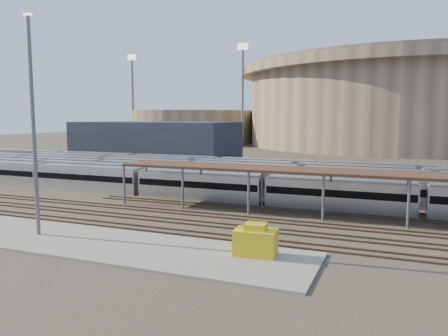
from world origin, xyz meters
name	(u,v)px	position (x,y,z in m)	size (l,w,h in m)	color
ground	(174,210)	(0.00, 0.00, 0.00)	(420.00, 420.00, 0.00)	#383026
apron	(51,237)	(-5.00, -15.00, 0.10)	(50.00, 9.00, 0.20)	gray
subway_trains	(216,176)	(-2.26, 18.50, 1.80)	(130.96, 23.90, 3.60)	#BCBDC1
inspection_shed	(367,175)	(22.00, 4.00, 4.98)	(60.30, 6.00, 5.30)	slate
empty_tracks	(152,219)	(0.00, -5.00, 0.09)	(170.00, 9.62, 0.18)	#4C3323
stadium	(400,104)	(25.00, 140.00, 16.47)	(124.00, 124.00, 32.50)	gray
secondary_arena	(194,127)	(-60.00, 130.00, 7.00)	(56.00, 56.00, 14.00)	gray
service_building	(156,141)	(-35.00, 55.00, 5.00)	(42.00, 20.00, 10.00)	#1E232D
floodlight_0	(243,92)	(-30.00, 110.00, 20.65)	(4.00, 1.00, 38.40)	slate
floodlight_1	(133,96)	(-85.00, 120.00, 20.65)	(4.00, 1.00, 38.40)	slate
floodlight_3	(319,97)	(-10.00, 160.00, 20.65)	(4.00, 1.00, 38.40)	slate
yard_light_pole	(33,126)	(-6.48, -15.00, 10.49)	(0.80, 0.36, 20.41)	slate
yellow_equipment	(256,242)	(14.68, -13.32, 1.25)	(3.36, 2.10, 2.10)	gold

